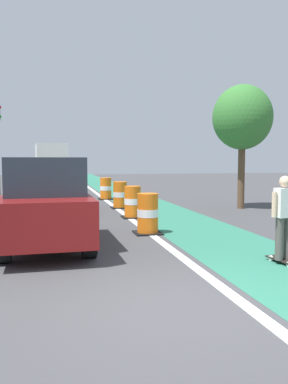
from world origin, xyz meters
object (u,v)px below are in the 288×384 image
(skateboarder_on_lane, at_px, (284,217))
(traffic_barrel_far, at_px, (106,189))
(parked_suv_third, at_px, (55,177))
(delivery_truck_down_block, at_px, (50,161))
(traffic_barrel_back, at_px, (120,195))
(traffic_barrel_mid, at_px, (133,202))
(parked_sedan_second, at_px, (55,190))
(street_tree_sidewalk, at_px, (242,118))
(parked_suv_nearest, at_px, (46,201))
(traffic_barrel_front, at_px, (148,214))

(skateboarder_on_lane, height_order, traffic_barrel_far, skateboarder_on_lane)
(parked_suv_third, distance_m, delivery_truck_down_block, 11.13)
(traffic_barrel_back, bearing_deg, traffic_barrel_mid, -90.66)
(traffic_barrel_back, xyz_separation_m, traffic_barrel_far, (-0.10, 3.76, 0.00))
(skateboarder_on_lane, height_order, traffic_barrel_mid, skateboarder_on_lane)
(parked_sedan_second, distance_m, traffic_barrel_mid, 3.51)
(delivery_truck_down_block, xyz_separation_m, street_tree_sidewalk, (7.65, -18.94, 1.82))
(delivery_truck_down_block, bearing_deg, skateboarder_on_lane, -80.75)
(traffic_barrel_back, bearing_deg, parked_suv_nearest, -113.02)
(street_tree_sidewalk, bearing_deg, parked_suv_third, 133.22)
(skateboarder_on_lane, bearing_deg, street_tree_sidewalk, 68.62)
(traffic_barrel_mid, height_order, street_tree_sidewalk, street_tree_sidewalk)
(delivery_truck_down_block, bearing_deg, parked_suv_third, -88.56)
(skateboarder_on_lane, relative_size, traffic_barrel_far, 1.55)
(skateboarder_on_lane, distance_m, parked_suv_third, 16.60)
(skateboarder_on_lane, distance_m, traffic_barrel_front, 4.07)
(parked_suv_nearest, relative_size, traffic_barrel_far, 4.26)
(skateboarder_on_lane, bearing_deg, parked_sedan_second, 114.93)
(parked_suv_third, bearing_deg, skateboarder_on_lane, -75.53)
(parked_suv_third, xyz_separation_m, street_tree_sidewalk, (7.37, -7.84, 2.63))
(traffic_barrel_mid, bearing_deg, street_tree_sidewalk, 18.14)
(traffic_barrel_mid, height_order, traffic_barrel_far, same)
(traffic_barrel_mid, relative_size, traffic_barrel_back, 1.00)
(traffic_barrel_front, bearing_deg, delivery_truck_down_block, 96.36)
(skateboarder_on_lane, height_order, parked_suv_nearest, parked_suv_nearest)
(street_tree_sidewalk, bearing_deg, skateboarder_on_lane, -111.38)
(traffic_barrel_back, relative_size, street_tree_sidewalk, 0.22)
(skateboarder_on_lane, height_order, delivery_truck_down_block, delivery_truck_down_block)
(traffic_barrel_far, bearing_deg, traffic_barrel_front, -90.74)
(parked_suv_nearest, bearing_deg, delivery_truck_down_block, 89.95)
(parked_suv_third, height_order, traffic_barrel_front, parked_suv_third)
(traffic_barrel_mid, bearing_deg, parked_suv_nearest, -125.66)
(traffic_barrel_far, bearing_deg, traffic_barrel_mid, -89.44)
(parked_sedan_second, height_order, delivery_truck_down_block, delivery_truck_down_block)
(delivery_truck_down_block, height_order, street_tree_sidewalk, street_tree_sidewalk)
(skateboarder_on_lane, distance_m, street_tree_sidewalk, 9.26)
(delivery_truck_down_block, bearing_deg, parked_suv_nearest, -90.05)
(parked_suv_nearest, distance_m, traffic_barrel_back, 7.34)
(skateboarder_on_lane, relative_size, delivery_truck_down_block, 0.22)
(skateboarder_on_lane, xyz_separation_m, street_tree_sidewalk, (3.22, 8.23, 2.76))
(parked_sedan_second, height_order, street_tree_sidewalk, street_tree_sidewalk)
(traffic_barrel_mid, xyz_separation_m, traffic_barrel_back, (0.03, 2.80, 0.00))
(parked_suv_nearest, xyz_separation_m, traffic_barrel_back, (2.86, 6.74, -0.50))
(parked_sedan_second, xyz_separation_m, traffic_barrel_front, (2.39, -5.39, -0.30))
(parked_sedan_second, xyz_separation_m, traffic_barrel_far, (2.51, 4.19, -0.30))
(parked_sedan_second, relative_size, traffic_barrel_far, 3.84)
(traffic_barrel_back, bearing_deg, traffic_barrel_front, -92.16)
(traffic_barrel_far, bearing_deg, parked_suv_nearest, -104.76)
(parked_sedan_second, bearing_deg, parked_suv_third, 89.65)
(parked_suv_nearest, relative_size, delivery_truck_down_block, 0.60)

